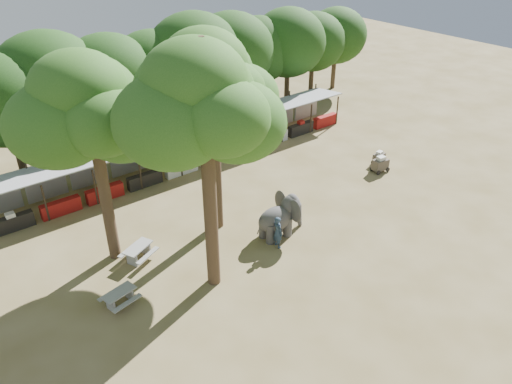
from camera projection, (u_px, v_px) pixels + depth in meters
ground at (328, 255)px, 26.78m from camera, size 100.00×100.00×0.00m
vendor_stalls at (191, 149)px, 35.60m from camera, size 28.00×2.99×2.80m
yard_tree_left at (86, 111)px, 22.68m from camera, size 7.10×6.90×11.02m
yard_tree_center at (200, 106)px, 20.37m from camera, size 7.10×6.90×12.04m
yard_tree_back at (208, 83)px, 25.02m from camera, size 7.10×6.90×11.36m
backdrop_trees at (150, 72)px, 36.93m from camera, size 46.46×5.95×8.33m
elephant at (281, 216)px, 27.92m from camera, size 3.09×2.37×2.36m
handler at (278, 232)px, 27.00m from camera, size 0.53×0.74×1.91m
picnic_table_near at (120, 296)px, 23.24m from camera, size 1.81×1.68×0.78m
picnic_table_far at (138, 251)px, 26.21m from camera, size 2.11×2.03×0.82m
cart_front at (380, 164)px, 34.84m from camera, size 1.27×0.91×1.16m
cart_back at (379, 157)px, 35.95m from camera, size 1.06×0.76×0.96m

